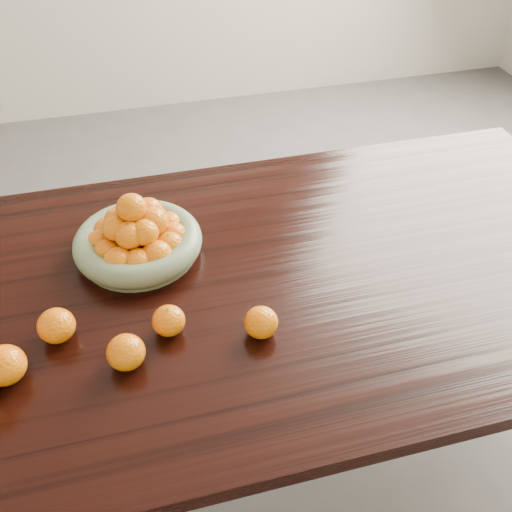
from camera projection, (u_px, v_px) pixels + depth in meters
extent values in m
plane|color=#504D4B|center=(250.00, 446.00, 1.84)|extent=(5.00, 5.00, 0.00)
cube|color=black|center=(248.00, 283.00, 1.37)|extent=(2.00, 1.00, 0.04)
cube|color=black|center=(465.00, 235.00, 2.10)|extent=(0.08, 0.08, 0.71)
cylinder|color=gray|center=(140.00, 251.00, 1.41)|extent=(0.28, 0.28, 0.01)
torus|color=gray|center=(138.00, 242.00, 1.40)|extent=(0.31, 0.31, 0.06)
ellipsoid|color=orange|center=(168.00, 225.00, 1.43)|extent=(0.07, 0.07, 0.07)
ellipsoid|color=orange|center=(155.00, 219.00, 1.45)|extent=(0.07, 0.07, 0.07)
ellipsoid|color=orange|center=(137.00, 220.00, 1.45)|extent=(0.07, 0.07, 0.06)
ellipsoid|color=orange|center=(120.00, 222.00, 1.44)|extent=(0.07, 0.07, 0.06)
ellipsoid|color=orange|center=(108.00, 230.00, 1.41)|extent=(0.07, 0.07, 0.07)
ellipsoid|color=orange|center=(100.00, 242.00, 1.38)|extent=(0.07, 0.07, 0.06)
ellipsoid|color=orange|center=(108.00, 252.00, 1.35)|extent=(0.07, 0.07, 0.06)
ellipsoid|color=orange|center=(118.00, 261.00, 1.32)|extent=(0.07, 0.07, 0.07)
ellipsoid|color=orange|center=(139.00, 262.00, 1.32)|extent=(0.07, 0.07, 0.06)
ellipsoid|color=orange|center=(157.00, 255.00, 1.34)|extent=(0.08, 0.08, 0.07)
ellipsoid|color=orange|center=(169.00, 246.00, 1.37)|extent=(0.07, 0.07, 0.07)
ellipsoid|color=orange|center=(173.00, 236.00, 1.39)|extent=(0.07, 0.07, 0.07)
ellipsoid|color=orange|center=(140.00, 239.00, 1.39)|extent=(0.07, 0.07, 0.07)
ellipsoid|color=orange|center=(148.00, 212.00, 1.39)|extent=(0.07, 0.07, 0.07)
ellipsoid|color=orange|center=(132.00, 210.00, 1.39)|extent=(0.08, 0.08, 0.07)
ellipsoid|color=orange|center=(119.00, 221.00, 1.37)|extent=(0.07, 0.07, 0.07)
ellipsoid|color=orange|center=(116.00, 228.00, 1.34)|extent=(0.07, 0.07, 0.06)
ellipsoid|color=orange|center=(130.00, 235.00, 1.33)|extent=(0.07, 0.07, 0.07)
ellipsoid|color=orange|center=(145.00, 232.00, 1.33)|extent=(0.07, 0.07, 0.06)
ellipsoid|color=orange|center=(153.00, 222.00, 1.36)|extent=(0.08, 0.08, 0.07)
ellipsoid|color=orange|center=(132.00, 208.00, 1.33)|extent=(0.07, 0.07, 0.07)
ellipsoid|color=orange|center=(5.00, 365.00, 1.11)|extent=(0.08, 0.08, 0.08)
ellipsoid|color=orange|center=(169.00, 321.00, 1.20)|extent=(0.07, 0.07, 0.07)
ellipsoid|color=orange|center=(126.00, 352.00, 1.13)|extent=(0.08, 0.08, 0.07)
ellipsoid|color=orange|center=(261.00, 322.00, 1.20)|extent=(0.07, 0.07, 0.07)
ellipsoid|color=orange|center=(56.00, 326.00, 1.19)|extent=(0.08, 0.08, 0.07)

